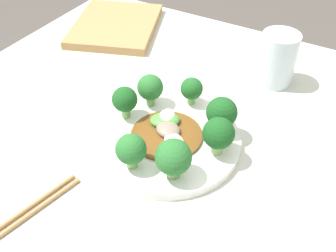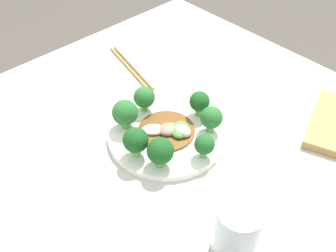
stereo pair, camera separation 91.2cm
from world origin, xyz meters
name	(u,v)px [view 2 (the right image)]	position (x,y,z in m)	size (l,w,h in m)	color
table	(177,224)	(0.00, 0.00, 0.39)	(0.95, 0.91, 0.78)	#B7BCAD
plate	(168,135)	(0.00, 0.04, 0.79)	(0.26, 0.26, 0.02)	white
broccoli_northeast	(125,113)	(0.07, 0.09, 0.83)	(0.06, 0.06, 0.07)	#70A356
broccoli_southwest	(211,118)	(-0.06, -0.03, 0.83)	(0.05, 0.05, 0.06)	#70A356
broccoli_northwest	(160,151)	(-0.06, 0.11, 0.83)	(0.05, 0.05, 0.07)	#70A356
broccoli_west	(204,145)	(-0.10, 0.03, 0.83)	(0.04, 0.04, 0.05)	#7AAD5B
broccoli_east	(144,98)	(0.09, 0.03, 0.83)	(0.05, 0.05, 0.06)	#7AAD5B
broccoli_north	(136,141)	(-0.01, 0.13, 0.83)	(0.05, 0.05, 0.07)	#89B76B
broccoli_south	(199,102)	(-0.01, -0.05, 0.83)	(0.05, 0.05, 0.06)	#7AAD5B
stirfry_center	(171,131)	(-0.01, 0.04, 0.80)	(0.13, 0.13, 0.02)	brown
drinking_glass	(237,230)	(-0.28, 0.14, 0.83)	(0.08, 0.08, 0.11)	silver
chopsticks	(131,67)	(0.26, -0.07, 0.78)	(0.23, 0.07, 0.01)	#AD7F4C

